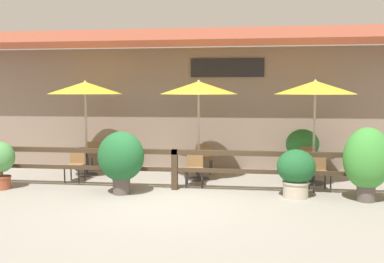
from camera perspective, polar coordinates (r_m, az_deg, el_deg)
ground_plane at (r=9.18m, az=-3.44°, el=-9.20°), size 60.00×60.00×0.00m
building_facade at (r=12.94m, az=-0.06°, el=4.73°), size 14.28×1.49×4.23m
patio_railing at (r=10.05m, az=-2.34°, el=-3.87°), size 10.40×0.14×0.95m
patio_umbrella_near at (r=12.00m, az=-14.06°, el=5.63°), size 2.01×2.01×2.60m
dining_table_near at (r=12.12m, az=-13.86°, el=-2.98°), size 1.03×1.03×0.72m
chair_near_streetside at (r=11.41m, az=-15.25°, el=-4.06°), size 0.43×0.43×0.85m
chair_near_wallside at (r=12.88m, az=-12.73°, el=-2.94°), size 0.45×0.45×0.85m
patio_umbrella_middle at (r=11.07m, az=0.90°, el=5.82°), size 2.01×2.01×2.60m
dining_table_middle at (r=11.21m, az=0.88°, el=-3.50°), size 1.03×1.03×0.72m
chair_middle_streetside at (r=10.48m, az=0.36°, el=-4.70°), size 0.44×0.44×0.85m
chair_middle_wallside at (r=11.97m, az=1.61°, el=-3.44°), size 0.44×0.44×0.85m
patio_umbrella_far at (r=11.02m, az=16.11°, el=5.62°), size 2.01×2.01×2.60m
dining_table_far at (r=11.15m, az=15.87°, el=-3.74°), size 1.03×1.03×0.72m
chair_far_streetside at (r=10.44m, az=16.59°, el=-4.96°), size 0.48×0.48×0.85m
chair_far_wallside at (r=11.90m, az=15.07°, el=-3.67°), size 0.44×0.44×0.85m
potted_plant_broad_leaf at (r=11.05m, az=-24.11°, el=-3.64°), size 0.65×0.59×1.13m
potted_plant_corner_fern at (r=9.72m, az=-9.44°, el=-3.50°), size 1.04×0.94×1.41m
potted_plant_tall_tropical at (r=9.66m, az=22.31°, el=-3.54°), size 0.98×0.88×1.57m
potted_plant_small_flowering at (r=9.58m, az=13.70°, el=-5.15°), size 0.83×0.75×1.06m
potted_plant_entrance_palm at (r=12.46m, az=14.51°, el=-1.75°), size 0.92×0.83×1.25m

